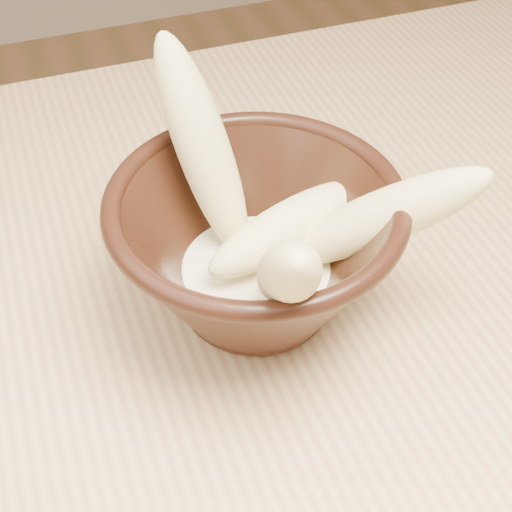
{
  "coord_description": "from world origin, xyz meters",
  "views": [
    {
      "loc": [
        -0.26,
        -0.42,
        1.21
      ],
      "look_at": [
        -0.12,
        -0.04,
        0.81
      ],
      "focal_mm": 50.0,
      "sensor_mm": 36.0,
      "label": 1
    }
  ],
  "objects": [
    {
      "name": "table",
      "position": [
        0.0,
        0.0,
        0.67
      ],
      "size": [
        1.2,
        0.8,
        0.75
      ],
      "color": "#D5B475",
      "rests_on": "ground"
    },
    {
      "name": "banana_front",
      "position": [
        -0.12,
        -0.12,
        0.87
      ],
      "size": [
        0.09,
        0.16,
        0.17
      ],
      "primitive_type": "ellipsoid",
      "rotation": [
        0.7,
        0.0,
        -0.31
      ],
      "color": "#EDD28C",
      "rests_on": "bowl"
    },
    {
      "name": "banana_right",
      "position": [
        -0.03,
        -0.07,
        0.85
      ],
      "size": [
        0.17,
        0.12,
        0.14
      ],
      "primitive_type": "ellipsoid",
      "rotation": [
        0.94,
        0.0,
        1.07
      ],
      "color": "#EDD28C",
      "rests_on": "bowl"
    },
    {
      "name": "banana_across",
      "position": [
        -0.09,
        -0.03,
        0.83
      ],
      "size": [
        0.16,
        0.08,
        0.05
      ],
      "primitive_type": "ellipsoid",
      "rotation": [
        1.49,
        0.0,
        1.86
      ],
      "color": "#EDD28C",
      "rests_on": "bowl"
    },
    {
      "name": "banana_upright",
      "position": [
        -0.14,
        0.02,
        0.88
      ],
      "size": [
        0.08,
        0.13,
        0.18
      ],
      "primitive_type": "ellipsoid",
      "rotation": [
        0.5,
        0.0,
        3.49
      ],
      "color": "#EDD28C",
      "rests_on": "bowl"
    },
    {
      "name": "milk_puddle",
      "position": [
        -0.12,
        -0.04,
        0.79
      ],
      "size": [
        0.13,
        0.13,
        0.02
      ],
      "primitive_type": "cylinder",
      "color": "#EFE3C0",
      "rests_on": "bowl"
    },
    {
      "name": "bowl",
      "position": [
        -0.12,
        -0.04,
        0.82
      ],
      "size": [
        0.23,
        0.23,
        0.13
      ],
      "rotation": [
        0.0,
        0.0,
        -0.0
      ],
      "color": "black",
      "rests_on": "table"
    }
  ]
}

